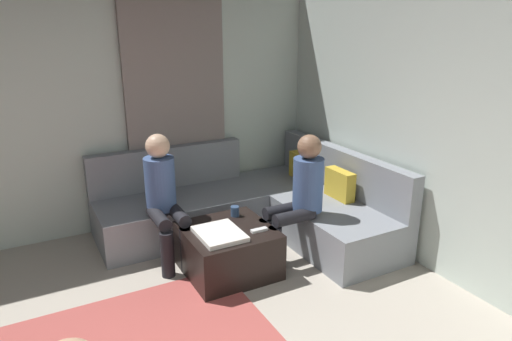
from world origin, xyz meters
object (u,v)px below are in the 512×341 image
Objects in this scene: person_on_couch_back at (299,194)px; person_on_couch_side at (164,194)px; ottoman at (228,250)px; game_remote at (259,230)px; coffee_mug at (235,211)px; sectional_couch at (256,206)px.

person_on_couch_side is (-0.57, -1.10, 0.00)m from person_on_couch_back.
person_on_couch_back is at bearing 82.41° from ottoman.
person_on_couch_side is at bearing 62.49° from person_on_couch_back.
game_remote is at bearing 50.71° from ottoman.
person_on_couch_side reaches higher than coffee_mug.
coffee_mug reaches higher than ottoman.
coffee_mug is at bearing 156.31° from person_on_couch_side.
coffee_mug is 0.62m from person_on_couch_back.
person_on_couch_side is (0.15, -1.04, 0.38)m from sectional_couch.
coffee_mug is (0.41, -0.45, 0.19)m from sectional_couch.
coffee_mug is at bearing 58.30° from person_on_couch_back.
sectional_couch is 0.63m from coffee_mug.
person_on_couch_back is (0.31, 0.50, 0.19)m from coffee_mug.
person_on_couch_back reaches higher than game_remote.
ottoman is 0.82m from person_on_couch_back.
sectional_couch is 26.84× the size of coffee_mug.
game_remote is at bearing 5.71° from coffee_mug.
person_on_couch_side is (-0.66, -0.63, 0.23)m from game_remote.
sectional_couch reaches higher than game_remote.
coffee_mug reaches higher than game_remote.
game_remote is (0.81, -0.41, 0.15)m from sectional_couch.
coffee_mug is 0.63× the size of game_remote.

